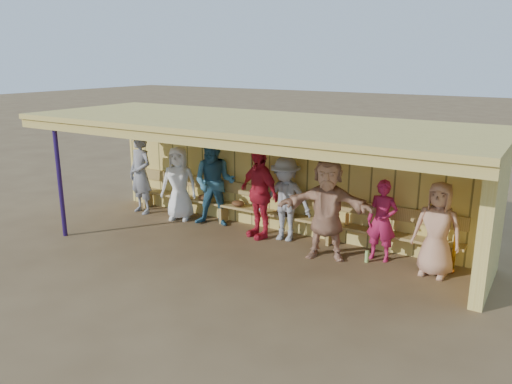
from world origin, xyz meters
TOP-DOWN VIEW (x-y plane):
  - ground at (0.00, 0.00)m, footprint 90.00×90.00m
  - player_a at (-3.38, 0.65)m, footprint 0.75×0.55m
  - player_b at (-2.29, 0.74)m, footprint 0.97×0.81m
  - player_c at (-1.35, 0.81)m, footprint 1.14×1.02m
  - player_d at (-0.14, 0.69)m, footprint 1.18×0.80m
  - player_e at (0.41, 0.81)m, footprint 1.18×0.78m
  - player_f at (1.49, 0.38)m, footprint 1.84×1.06m
  - player_g at (2.39, 0.81)m, footprint 0.55×0.36m
  - player_h at (3.38, 0.64)m, footprint 0.82×0.56m
  - dugout_structure at (0.39, 0.69)m, footprint 8.80×3.20m
  - bench at (0.00, 1.12)m, footprint 7.60×0.34m
  - dugout_equipment at (-0.12, 0.99)m, footprint 5.67×0.62m

SIDE VIEW (x-z plane):
  - ground at x=0.00m, z-range 0.00..0.00m
  - dugout_equipment at x=-0.12m, z-range 0.09..0.89m
  - bench at x=0.00m, z-range 0.06..0.99m
  - player_g at x=2.39m, z-range 0.00..1.49m
  - player_h at x=3.38m, z-range 0.00..1.63m
  - player_b at x=-2.29m, z-range 0.00..1.68m
  - player_e at x=0.41m, z-range 0.00..1.71m
  - player_d at x=-0.14m, z-range 0.00..1.86m
  - player_a at x=-3.38m, z-range 0.00..1.89m
  - player_f at x=1.49m, z-range 0.00..1.89m
  - player_c at x=-1.35m, z-range 0.00..1.94m
  - dugout_structure at x=0.39m, z-range 0.44..2.94m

